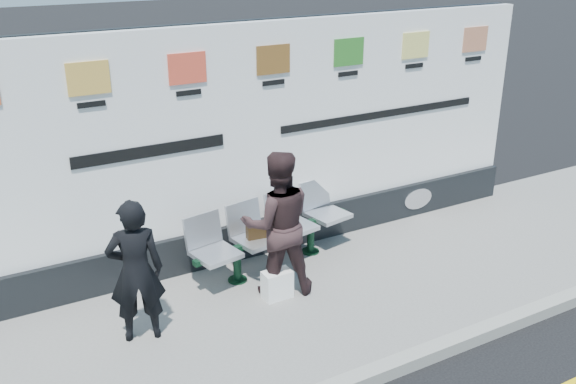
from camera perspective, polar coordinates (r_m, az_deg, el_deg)
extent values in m
cube|color=gray|center=(7.55, 0.07, -10.13)|extent=(14.00, 3.00, 0.12)
cube|color=gray|center=(6.52, 6.83, -16.09)|extent=(14.00, 0.18, 0.14)
cube|color=black|center=(8.66, -1.44, -3.38)|extent=(8.00, 0.30, 0.50)
cube|color=white|center=(8.13, -1.54, 6.22)|extent=(8.00, 0.14, 2.50)
imported|color=black|center=(6.72, -13.38, -6.87)|extent=(0.64, 0.49, 1.56)
imported|color=#322022|center=(7.34, -0.94, -2.84)|extent=(1.00, 0.87, 1.75)
cube|color=black|center=(7.86, -2.84, -3.47)|extent=(0.25, 0.13, 0.19)
cube|color=white|center=(7.53, -0.96, -8.22)|extent=(0.34, 0.20, 0.34)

